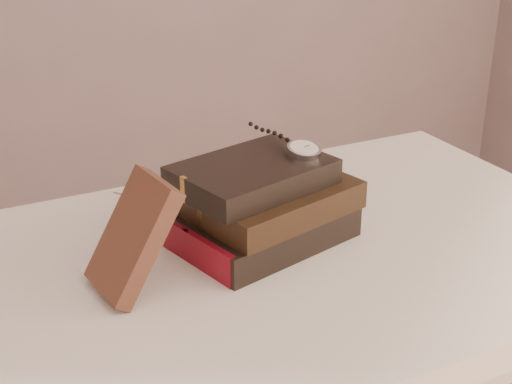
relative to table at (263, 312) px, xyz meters
name	(u,v)px	position (x,y,z in m)	size (l,w,h in m)	color
table	(263,312)	(0.00, 0.00, 0.00)	(1.00, 0.60, 0.75)	white
book_stack	(263,205)	(0.02, 0.04, 0.15)	(0.27, 0.21, 0.12)	black
journal	(133,236)	(-0.18, -0.01, 0.16)	(0.02, 0.09, 0.15)	#3E2118
pocket_watch	(301,148)	(0.08, 0.04, 0.21)	(0.06, 0.15, 0.02)	silver
eyeglasses	(180,195)	(-0.08, 0.09, 0.16)	(0.12, 0.13, 0.05)	silver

